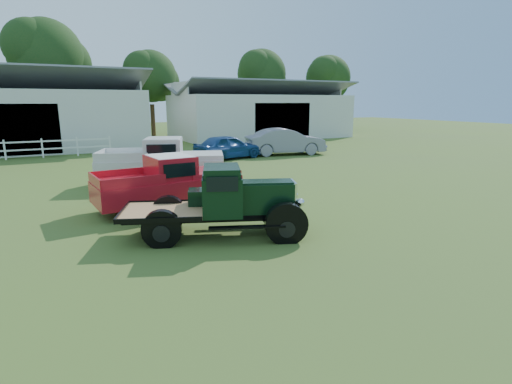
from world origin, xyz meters
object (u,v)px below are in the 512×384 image
red_pickup (168,182)px  white_pickup (162,162)px  vintage_flatbed (219,201)px  misc_car_blue (228,147)px  misc_car_grey (286,142)px

red_pickup → white_pickup: bearing=73.0°
vintage_flatbed → misc_car_blue: vintage_flatbed is taller
misc_car_blue → misc_car_grey: (4.15, 0.07, 0.12)m
vintage_flatbed → misc_car_grey: bearing=73.8°
red_pickup → white_pickup: 3.85m
misc_car_blue → misc_car_grey: size_ratio=0.84×
white_pickup → misc_car_blue: 8.14m
white_pickup → vintage_flatbed: bearing=-72.4°
misc_car_grey → red_pickup: bearing=144.9°
misc_car_blue → misc_car_grey: bearing=-101.6°
vintage_flatbed → white_pickup: (0.37, 7.13, 0.05)m
vintage_flatbed → misc_car_blue: size_ratio=1.07×
vintage_flatbed → misc_car_grey: 16.56m
vintage_flatbed → misc_car_blue: 14.34m
red_pickup → misc_car_blue: 11.59m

